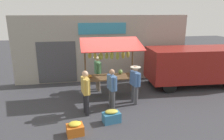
# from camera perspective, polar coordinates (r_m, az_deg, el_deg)

# --- Properties ---
(ground_plane) EXTENTS (40.00, 40.00, 0.00)m
(ground_plane) POSITION_cam_1_polar(r_m,az_deg,el_deg) (9.16, -0.34, -7.03)
(ground_plane) COLOR #38383D
(street_backdrop) EXTENTS (9.00, 0.30, 3.40)m
(street_backdrop) POSITION_cam_1_polar(r_m,az_deg,el_deg) (10.76, -2.64, 5.89)
(street_backdrop) COLOR #9E998E
(street_backdrop) RESTS_ON ground
(market_stall) EXTENTS (2.50, 1.46, 2.50)m
(market_stall) POSITION_cam_1_polar(r_m,az_deg,el_deg) (8.73, -0.38, 2.55)
(market_stall) COLOR brown
(market_stall) RESTS_ON ground
(vendor_with_sunhat) EXTENTS (0.42, 0.69, 1.61)m
(vendor_with_sunhat) POSITION_cam_1_polar(r_m,az_deg,el_deg) (9.48, -3.97, -0.18)
(vendor_with_sunhat) COLOR #726656
(vendor_with_sunhat) RESTS_ON ground
(shopper_with_ponytail) EXTENTS (0.40, 0.66, 1.55)m
(shopper_with_ponytail) POSITION_cam_1_polar(r_m,az_deg,el_deg) (8.13, 6.40, -3.31)
(shopper_with_ponytail) COLOR #4C4C51
(shopper_with_ponytail) RESTS_ON ground
(shopper_with_shopping_bag) EXTENTS (0.30, 0.69, 1.63)m
(shopper_with_shopping_bag) POSITION_cam_1_polar(r_m,az_deg,el_deg) (7.28, -7.34, -5.42)
(shopper_with_shopping_bag) COLOR #232328
(shopper_with_shopping_bag) RESTS_ON ground
(shopper_in_striped_shirt) EXTENTS (0.32, 0.66, 1.55)m
(shopper_in_striped_shirt) POSITION_cam_1_polar(r_m,az_deg,el_deg) (7.66, -0.02, -4.59)
(shopper_in_striped_shirt) COLOR #4C4C51
(shopper_in_striped_shirt) RESTS_ON ground
(parked_van) EXTENTS (4.48, 2.05, 1.88)m
(parked_van) POSITION_cam_1_polar(r_m,az_deg,el_deg) (10.73, 20.84, 1.68)
(parked_van) COLOR maroon
(parked_van) RESTS_ON ground
(produce_crate_near) EXTENTS (0.55, 0.47, 0.42)m
(produce_crate_near) POSITION_cam_1_polar(r_m,az_deg,el_deg) (6.49, -10.21, -15.74)
(produce_crate_near) COLOR #D1661E
(produce_crate_near) RESTS_ON ground
(produce_crate_side) EXTENTS (0.63, 0.46, 0.45)m
(produce_crate_side) POSITION_cam_1_polar(r_m,az_deg,el_deg) (7.02, -0.14, -12.75)
(produce_crate_side) COLOR teal
(produce_crate_side) RESTS_ON ground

